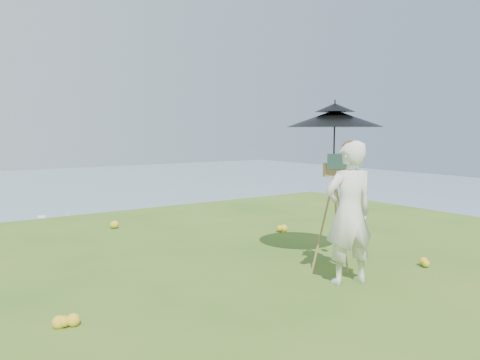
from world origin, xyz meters
TOP-DOWN VIEW (x-y plane):
  - ground at (0.00, 0.00)m, footprint 14.00×14.00m
  - wildflowers at (0.00, 0.25)m, footprint 10.00×10.50m
  - painter at (1.55, 0.62)m, footprint 0.70×0.55m
  - field_easel at (1.85, 1.15)m, footprint 0.76×0.76m
  - sun_umbrella at (1.86, 1.18)m, footprint 1.58×1.58m
  - painter_cap at (1.55, 0.62)m, footprint 0.24×0.27m

SIDE VIEW (x-z plane):
  - ground at x=0.00m, z-range 0.00..0.00m
  - wildflowers at x=0.00m, z-range 0.00..0.12m
  - field_easel at x=1.85m, z-range 0.00..1.49m
  - painter at x=1.55m, z-range 0.00..1.67m
  - painter_cap at x=1.55m, z-range 1.58..1.68m
  - sun_umbrella at x=1.86m, z-range 1.23..2.17m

